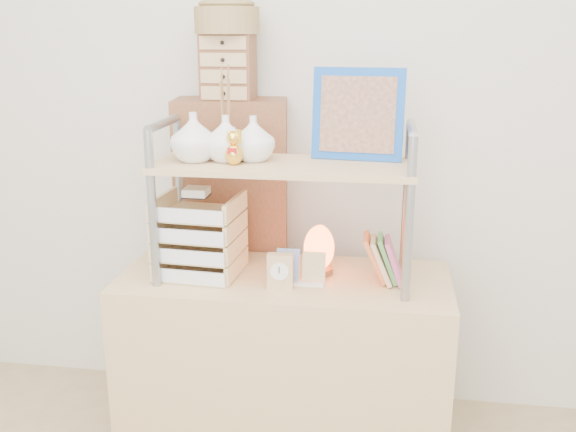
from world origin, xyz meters
name	(u,v)px	position (x,y,z in m)	size (l,w,h in m)	color
desk	(284,368)	(0.00, 1.20, 0.38)	(1.20, 0.50, 0.75)	tan
cabinet	(234,258)	(-0.28, 1.57, 0.68)	(0.45, 0.24, 1.35)	brown
hutch	(265,155)	(-0.07, 1.21, 1.20)	(0.90, 0.34, 0.74)	gray
letter_tray	(199,241)	(-0.31, 1.17, 0.88)	(0.29, 0.27, 0.33)	tan
salt_lamp	(319,249)	(0.12, 1.25, 0.84)	(0.12, 0.11, 0.18)	brown
desk_clock	(280,271)	(0.00, 1.09, 0.81)	(0.09, 0.05, 0.13)	tan
postcard_stand	(300,274)	(0.07, 1.15, 0.79)	(0.18, 0.05, 0.12)	white
drawer_chest	(228,67)	(-0.28, 1.55, 1.48)	(0.20, 0.16, 0.25)	brown
woven_basket	(227,20)	(-0.28, 1.55, 1.65)	(0.25, 0.25, 0.10)	olive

